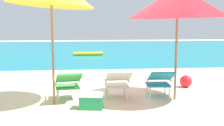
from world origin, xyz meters
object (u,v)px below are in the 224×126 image
at_px(swim_buoy, 88,54).
at_px(beach_umbrella_right, 178,2).
at_px(lounge_chair_left, 68,83).
at_px(lounge_chair_center, 117,82).
at_px(cooler_box, 91,101).
at_px(lounge_chair_right, 160,81).
at_px(beach_ball, 186,81).

distance_m(swim_buoy, beach_umbrella_right, 9.70).
distance_m(lounge_chair_left, lounge_chair_center, 1.09).
distance_m(swim_buoy, cooler_box, 9.80).
bearing_deg(lounge_chair_center, lounge_chair_right, -0.15).
xyz_separation_m(beach_ball, cooler_box, (-2.57, -1.65, -0.00)).
distance_m(swim_buoy, beach_ball, 8.51).
bearing_deg(beach_ball, cooler_box, -147.28).
distance_m(lounge_chair_center, cooler_box, 0.91).
relative_size(lounge_chair_left, lounge_chair_center, 1.08).
relative_size(swim_buoy, lounge_chair_right, 1.76).
relative_size(beach_ball, cooler_box, 0.63).
height_order(swim_buoy, lounge_chair_right, lounge_chair_right).
distance_m(lounge_chair_right, beach_umbrella_right, 1.76).
bearing_deg(beach_ball, lounge_chair_left, -161.54).
bearing_deg(lounge_chair_center, beach_ball, 27.30).
distance_m(beach_umbrella_right, beach_ball, 2.39).
height_order(lounge_chair_center, beach_ball, lounge_chair_center).
bearing_deg(lounge_chair_left, swim_buoy, 86.28).
relative_size(lounge_chair_left, lounge_chair_right, 1.04).
xyz_separation_m(lounge_chair_center, beach_umbrella_right, (1.27, -0.15, 1.73)).
bearing_deg(lounge_chair_right, cooler_box, -157.92).
bearing_deg(swim_buoy, cooler_box, -90.64).
bearing_deg(lounge_chair_left, cooler_box, -52.37).
xyz_separation_m(lounge_chair_left, beach_umbrella_right, (2.36, -0.15, 1.73)).
bearing_deg(swim_buoy, lounge_chair_center, -86.92).
bearing_deg(lounge_chair_center, swim_buoy, 93.08).
relative_size(swim_buoy, lounge_chair_center, 1.83).
xyz_separation_m(lounge_chair_right, beach_ball, (1.01, 1.02, -0.24)).
distance_m(lounge_chair_right, cooler_box, 1.70).
xyz_separation_m(lounge_chair_left, lounge_chair_center, (1.09, 0.00, 0.00)).
relative_size(lounge_chair_center, beach_umbrella_right, 0.29).
bearing_deg(lounge_chair_center, cooler_box, -133.46).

